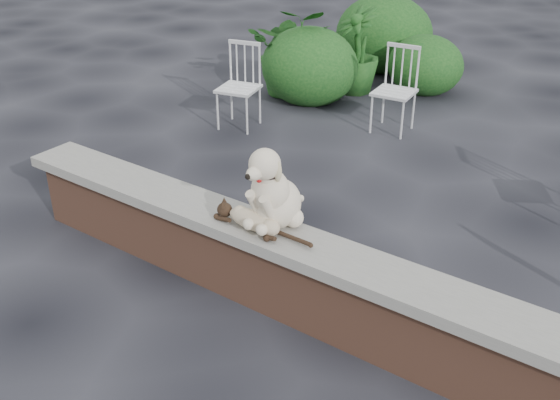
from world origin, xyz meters
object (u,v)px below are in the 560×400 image
Objects in this scene: chair_a at (238,87)px; potted_plant_b at (356,50)px; chair_b at (394,91)px; cat at (254,219)px; dog at (277,184)px; potted_plant_a at (290,50)px.

potted_plant_b reaches higher than chair_a.
potted_plant_b reaches higher than chair_b.
cat is 0.95× the size of chair_a.
potted_plant_b is at bearing 116.71° from dog.
chair_b is 1.40m from potted_plant_b.
potted_plant_b is (-1.02, 0.95, 0.08)m from chair_b.
chair_a is 1.31m from potted_plant_a.
cat is at bearing -68.69° from potted_plant_b.
dog reaches higher than potted_plant_a.
chair_b is 1.00× the size of chair_a.
dog is 0.63× the size of chair_b.
chair_a is 0.82× the size of potted_plant_a.
potted_plant_a reaches higher than chair_b.
dog is 4.38m from potted_plant_a.
potted_plant_b is (0.45, 1.85, 0.08)m from chair_a.
chair_b is (-0.75, 3.25, -0.41)m from dog.
dog is 3.36m from chair_b.
cat is 4.46m from potted_plant_a.
chair_a is (-2.23, 2.35, -0.41)m from dog.
chair_a is at bearing -103.71° from potted_plant_b.
chair_a is (-2.15, 2.50, -0.19)m from cat.
dog reaches higher than cat.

